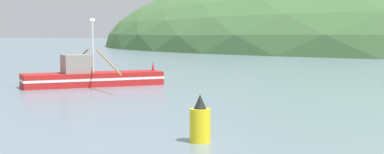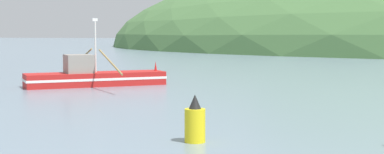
{
  "view_description": "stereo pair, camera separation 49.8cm",
  "coord_description": "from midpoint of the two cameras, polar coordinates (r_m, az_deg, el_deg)",
  "views": [
    {
      "loc": [
        9.0,
        -0.14,
        3.81
      ],
      "look_at": [
        0.49,
        28.69,
        1.4
      ],
      "focal_mm": 53.2,
      "sensor_mm": 36.0,
      "label": 1
    },
    {
      "loc": [
        9.48,
        0.0,
        3.81
      ],
      "look_at": [
        0.49,
        28.69,
        1.4
      ],
      "focal_mm": 53.2,
      "sensor_mm": 36.0,
      "label": 2
    }
  ],
  "objects": [
    {
      "name": "channel_buoy",
      "position": [
        19.61,
        1.02,
        -4.57
      ],
      "size": [
        0.72,
        0.72,
        1.66
      ],
      "color": "yellow",
      "rests_on": "ground"
    },
    {
      "name": "fishing_boat_red",
      "position": [
        40.4,
        -9.52,
        0.04
      ],
      "size": [
        8.99,
        10.2,
        4.73
      ],
      "rotation": [
        0.0,
        0.0,
        0.71
      ],
      "color": "red",
      "rests_on": "ground"
    }
  ]
}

